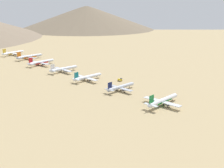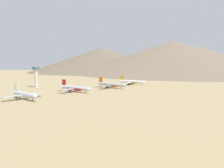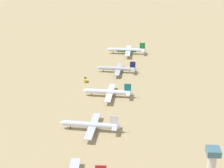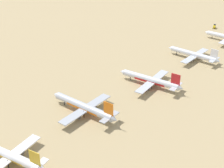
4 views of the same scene
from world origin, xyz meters
The scene contains 7 objects.
ground_plane centered at (0.00, 0.00, 0.00)m, with size 2061.25×2061.25×0.00m, color tan.
parked_jet_0 centered at (-22.08, -172.35, 4.62)m, with size 48.06×38.98×13.87m.
parked_jet_1 centered at (-13.45, -114.04, 4.15)m, with size 42.75×34.75×12.32m.
parked_jet_2 centered at (-8.57, -57.58, 4.39)m, with size 45.26×36.79×13.05m.
parked_jet_3 centered at (0.44, -1.12, 4.44)m, with size 46.29×37.65×13.34m.
service_truck centered at (15.79, -88.56, 2.08)m, with size 3.89×5.62×3.90m.
control_tower centered at (-72.10, 59.39, 16.05)m, with size 7.20×7.20×28.70m.
Camera 3 is at (-28.08, 215.42, 134.18)m, focal length 55.94 mm.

